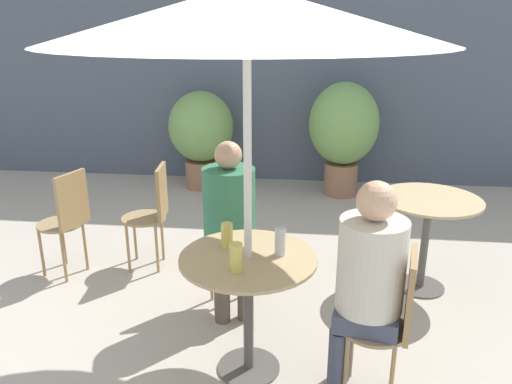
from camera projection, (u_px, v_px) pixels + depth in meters
The scene contains 16 objects.
ground_plane at pixel (209, 372), 3.01m from camera, with size 20.00×20.00×0.00m, color #B2A899.
storefront_wall at pixel (269, 64), 6.26m from camera, with size 10.00×0.06×3.00m.
cafe_table_near at pixel (248, 282), 2.86m from camera, with size 0.78×0.78×0.75m.
cafe_table_far at pixel (428, 218), 3.79m from camera, with size 0.77×0.77×0.75m.
bistro_chair_0 at pixel (392, 315), 2.64m from camera, with size 0.40×0.38×0.90m.
bistro_chair_1 at pixel (227, 235), 3.62m from camera, with size 0.39×0.41×0.90m.
bistro_chair_2 at pixel (67, 215), 4.01m from camera, with size 0.41×0.39×0.90m.
bistro_chair_3 at pixel (153, 208), 4.16m from camera, with size 0.38×0.37×0.90m.
seated_person_0 at pixel (368, 276), 2.62m from camera, with size 0.39×0.36×1.27m.
seated_person_1 at pixel (230, 216), 3.43m from camera, with size 0.40×0.42×1.27m.
beer_glass_0 at pixel (280, 241), 2.81m from camera, with size 0.06×0.06×0.16m.
beer_glass_1 at pixel (227, 235), 2.91m from camera, with size 0.07×0.07×0.15m.
beer_glass_2 at pixel (236, 258), 2.62m from camera, with size 0.07×0.07×0.16m.
potted_plant_0 at pixel (201, 132), 6.18m from camera, with size 0.80×0.80×1.22m.
potted_plant_1 at pixel (344, 129), 5.88m from camera, with size 0.82×0.82×1.36m.
umbrella at pixel (247, 15), 2.39m from camera, with size 2.00×2.00×2.18m.
Camera 1 is at (0.56, -2.45, 2.01)m, focal length 35.00 mm.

